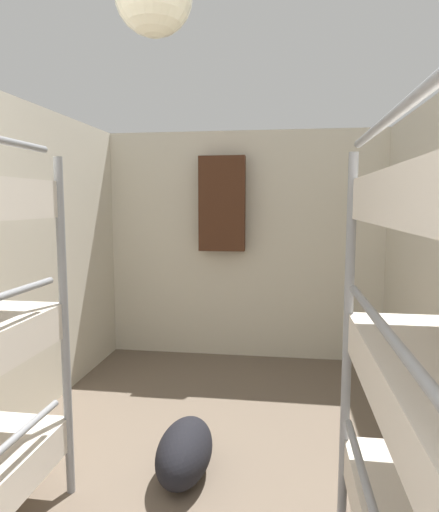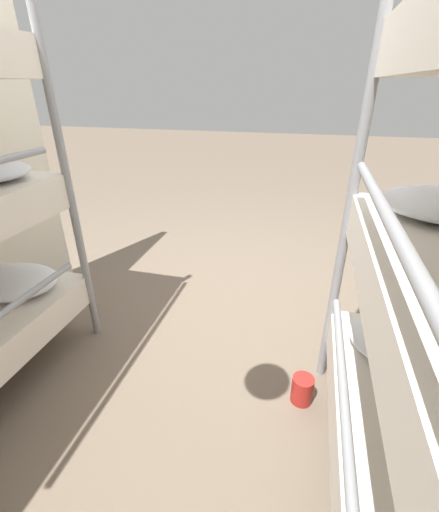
{
  "view_description": "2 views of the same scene",
  "coord_description": "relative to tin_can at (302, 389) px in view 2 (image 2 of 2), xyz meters",
  "views": [
    {
      "loc": [
        0.41,
        0.31,
        1.54
      ],
      "look_at": [
        -0.04,
        3.37,
        1.18
      ],
      "focal_mm": 32.0,
      "sensor_mm": 36.0,
      "label": 1
    },
    {
      "loc": [
        -0.52,
        2.09,
        1.44
      ],
      "look_at": [
        -0.09,
        0.47,
        0.6
      ],
      "focal_mm": 24.0,
      "sensor_mm": 36.0,
      "label": 2
    }
  ],
  "objects": [
    {
      "name": "ground_plane",
      "position": [
        0.61,
        -0.79,
        -0.07
      ],
      "size": [
        20.0,
        20.0,
        0.0
      ],
      "primitive_type": "plane",
      "color": "#6B5B4C"
    },
    {
      "name": "tin_can",
      "position": [
        0.0,
        0.0,
        0.0
      ],
      "size": [
        0.11,
        0.11,
        0.15
      ],
      "color": "#AD231E",
      "rests_on": "ground_plane"
    }
  ]
}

